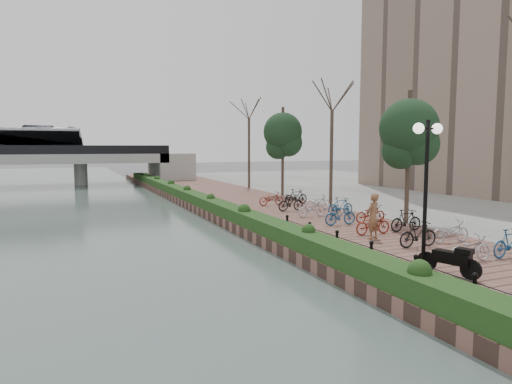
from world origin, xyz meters
TOP-DOWN VIEW (x-y plane):
  - ground at (0.00, 0.00)m, footprint 220.00×220.00m
  - promenade at (4.00, 17.50)m, footprint 8.00×75.00m
  - inland_pavement at (20.00, 17.50)m, footprint 24.00×75.00m
  - hedge at (0.60, 20.00)m, footprint 1.10×56.00m
  - chain_fence at (1.40, 2.00)m, footprint 0.10×14.10m
  - lamppost at (2.34, 1.72)m, footprint 1.02×0.32m
  - motorcycle at (2.74, 1.13)m, footprint 1.03×1.69m
  - pedestrian at (4.00, 6.39)m, footprint 0.81×0.67m
  - bicycle_parking at (5.49, 9.75)m, footprint 2.40×17.32m
  - street_trees at (8.00, 12.68)m, footprint 3.20×37.12m

SIDE VIEW (x-z plane):
  - ground at x=0.00m, z-range 0.00..0.00m
  - promenade at x=4.00m, z-range 0.00..0.50m
  - inland_pavement at x=20.00m, z-range 0.00..0.50m
  - hedge at x=0.60m, z-range 0.50..1.10m
  - chain_fence at x=1.40m, z-range 0.50..1.20m
  - bicycle_parking at x=5.49m, z-range 0.47..1.47m
  - motorcycle at x=2.74m, z-range 0.50..1.51m
  - pedestrian at x=4.00m, z-range 0.50..2.39m
  - street_trees at x=8.00m, z-range 0.29..7.09m
  - lamppost at x=2.34m, z-range 1.53..6.09m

